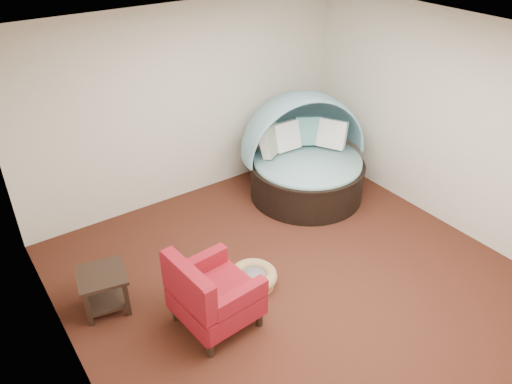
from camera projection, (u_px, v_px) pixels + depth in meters
floor at (293, 279)px, 6.00m from camera, size 5.00×5.00×0.00m
wall_back at (187, 106)px, 7.02m from camera, size 5.00×0.00×5.00m
wall_left at (59, 266)px, 4.05m from camera, size 0.00×5.00×5.00m
wall_right at (448, 124)px, 6.48m from camera, size 0.00×5.00×5.00m
ceiling at (305, 46)px, 4.53m from camera, size 5.00×5.00×0.00m
canopy_daybed at (305, 150)px, 7.34m from camera, size 2.14×2.10×1.56m
pet_basket at (253, 278)px, 5.87m from camera, size 0.69×0.69×0.20m
red_armchair at (211, 294)px, 5.15m from camera, size 0.87×0.88×0.94m
side_table at (104, 286)px, 5.44m from camera, size 0.60×0.60×0.49m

